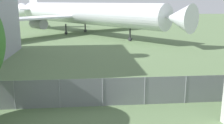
# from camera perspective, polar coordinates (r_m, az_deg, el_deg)

# --- Properties ---
(perimeter_fence) EXTENTS (56.07, 0.07, 1.73)m
(perimeter_fence) POSITION_cam_1_polar(r_m,az_deg,el_deg) (15.66, -2.04, -6.61)
(perimeter_fence) COLOR gray
(perimeter_fence) RESTS_ON ground
(airplane) EXTENTS (32.40, 37.58, 11.66)m
(airplane) POSITION_cam_1_polar(r_m,az_deg,el_deg) (50.26, -7.00, 10.45)
(airplane) COLOR silver
(airplane) RESTS_ON ground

